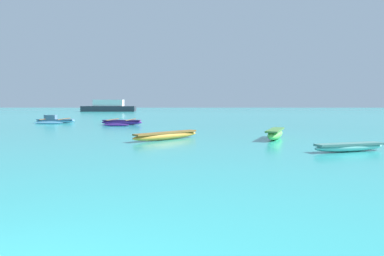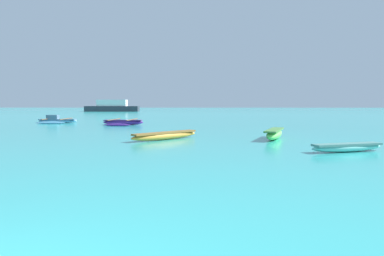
# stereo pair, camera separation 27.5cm
# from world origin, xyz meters

# --- Properties ---
(moored_boat_0) EXTENTS (3.34, 3.43, 0.46)m
(moored_boat_0) POSITION_xyz_m (-3.75, 25.20, 0.21)
(moored_boat_0) COLOR #5E2990
(moored_boat_0) RESTS_ON ground_plane
(moored_boat_1) EXTENTS (3.14, 3.17, 0.38)m
(moored_boat_1) POSITION_xyz_m (0.72, 14.32, 0.21)
(moored_boat_1) COLOR gold
(moored_boat_1) RESTS_ON ground_plane
(moored_boat_2) EXTENTS (2.98, 1.37, 0.31)m
(moored_boat_2) POSITION_xyz_m (7.74, 10.37, 0.18)
(moored_boat_2) COLOR #6ECFC3
(moored_boat_2) RESTS_ON ground_plane
(moored_boat_3) EXTENTS (1.66, 3.13, 0.49)m
(moored_boat_3) POSITION_xyz_m (6.04, 14.64, 0.27)
(moored_boat_3) COLOR #69D357
(moored_boat_3) RESTS_ON ground_plane
(moored_boat_4) EXTENTS (3.41, 3.32, 0.71)m
(moored_boat_4) POSITION_xyz_m (-10.18, 27.77, 0.23)
(moored_boat_4) COLOR #70AEDB
(moored_boat_4) RESTS_ON ground_plane
(distant_ferry) EXTENTS (10.79, 2.37, 2.37)m
(distant_ferry) POSITION_xyz_m (-15.30, 67.10, 0.97)
(distant_ferry) COLOR #2D333D
(distant_ferry) RESTS_ON ground_plane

